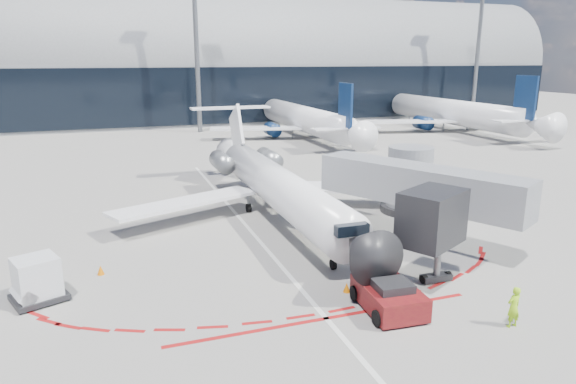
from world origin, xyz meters
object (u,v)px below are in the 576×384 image
object	(u,v)px
regional_jet	(273,183)
ramp_worker	(514,307)
pushback_tug	(389,296)
uld_container	(37,280)

from	to	relation	value
regional_jet	ramp_worker	xyz separation A→B (m)	(4.59, -18.35, -1.48)
pushback_tug	uld_container	xyz separation A→B (m)	(-14.84, 6.12, 0.40)
regional_jet	ramp_worker	world-z (taller)	regional_jet
ramp_worker	uld_container	bearing A→B (deg)	-30.99
pushback_tug	uld_container	size ratio (longest dim) A/B	2.05
regional_jet	uld_container	size ratio (longest dim) A/B	10.09
uld_container	pushback_tug	bearing A→B (deg)	-44.18
regional_jet	uld_container	xyz separation A→B (m)	(-14.38, -9.19, -1.32)
uld_container	regional_jet	bearing A→B (deg)	10.82
pushback_tug	ramp_worker	xyz separation A→B (m)	(4.12, -3.04, 0.24)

